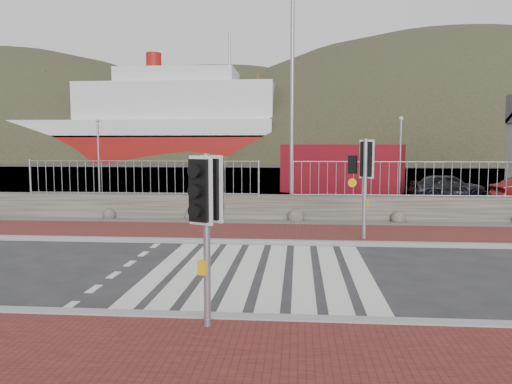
# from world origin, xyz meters

# --- Properties ---
(ground) EXTENTS (220.00, 220.00, 0.00)m
(ground) POSITION_xyz_m (0.00, 0.00, 0.00)
(ground) COLOR #28282B
(ground) RESTS_ON ground
(sidewalk_near) EXTENTS (40.00, 4.00, 0.08)m
(sidewalk_near) POSITION_xyz_m (0.00, -5.00, 0.04)
(sidewalk_near) COLOR maroon
(sidewalk_near) RESTS_ON ground
(sidewalk_far) EXTENTS (40.00, 3.00, 0.08)m
(sidewalk_far) POSITION_xyz_m (0.00, 4.50, 0.04)
(sidewalk_far) COLOR maroon
(sidewalk_far) RESTS_ON ground
(kerb_near) EXTENTS (40.00, 0.25, 0.12)m
(kerb_near) POSITION_xyz_m (0.00, -3.00, 0.05)
(kerb_near) COLOR gray
(kerb_near) RESTS_ON ground
(kerb_far) EXTENTS (40.00, 0.25, 0.12)m
(kerb_far) POSITION_xyz_m (0.00, 3.00, 0.05)
(kerb_far) COLOR gray
(kerb_far) RESTS_ON ground
(zebra_crossing) EXTENTS (4.62, 5.60, 0.01)m
(zebra_crossing) POSITION_xyz_m (-0.00, 0.00, 0.01)
(zebra_crossing) COLOR silver
(zebra_crossing) RESTS_ON ground
(gravel_strip) EXTENTS (40.00, 1.50, 0.06)m
(gravel_strip) POSITION_xyz_m (0.00, 6.50, 0.03)
(gravel_strip) COLOR #59544C
(gravel_strip) RESTS_ON ground
(stone_wall) EXTENTS (40.00, 0.60, 0.90)m
(stone_wall) POSITION_xyz_m (0.00, 7.30, 0.45)
(stone_wall) COLOR #454139
(stone_wall) RESTS_ON ground
(railing) EXTENTS (18.07, 0.07, 1.22)m
(railing) POSITION_xyz_m (0.00, 7.15, 1.82)
(railing) COLOR gray
(railing) RESTS_ON stone_wall
(quay) EXTENTS (120.00, 40.00, 0.50)m
(quay) POSITION_xyz_m (0.00, 27.90, 0.00)
(quay) COLOR #4C4C4F
(quay) RESTS_ON ground
(water) EXTENTS (220.00, 50.00, 0.05)m
(water) POSITION_xyz_m (0.00, 62.90, 0.00)
(water) COLOR #3F4C54
(water) RESTS_ON ground
(ferry) EXTENTS (50.00, 16.00, 20.00)m
(ferry) POSITION_xyz_m (-24.65, 67.90, 5.36)
(ferry) COLOR maroon
(ferry) RESTS_ON ground
(hills_backdrop) EXTENTS (254.00, 90.00, 100.00)m
(hills_backdrop) POSITION_xyz_m (6.74, 87.90, -23.05)
(hills_backdrop) COLOR #272E1C
(hills_backdrop) RESTS_ON ground
(traffic_signal_near) EXTENTS (0.42, 0.35, 2.56)m
(traffic_signal_near) POSITION_xyz_m (-0.50, -3.40, 1.85)
(traffic_signal_near) COLOR gray
(traffic_signal_near) RESTS_ON ground
(traffic_signal_far) EXTENTS (0.70, 0.44, 2.85)m
(traffic_signal_far) POSITION_xyz_m (2.59, 3.63, 2.07)
(traffic_signal_far) COLOR gray
(traffic_signal_far) RESTS_ON ground
(streetlight) EXTENTS (1.69, 0.54, 8.07)m
(streetlight) POSITION_xyz_m (0.67, 8.07, 4.54)
(streetlight) COLOR gray
(streetlight) RESTS_ON ground
(shipping_container) EXTENTS (7.00, 4.64, 2.70)m
(shipping_container) POSITION_xyz_m (3.26, 18.03, 1.35)
(shipping_container) COLOR maroon
(shipping_container) RESTS_ON ground
(car_a) EXTENTS (3.78, 1.90, 1.24)m
(car_a) POSITION_xyz_m (8.26, 15.38, 0.62)
(car_a) COLOR black
(car_a) RESTS_ON ground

